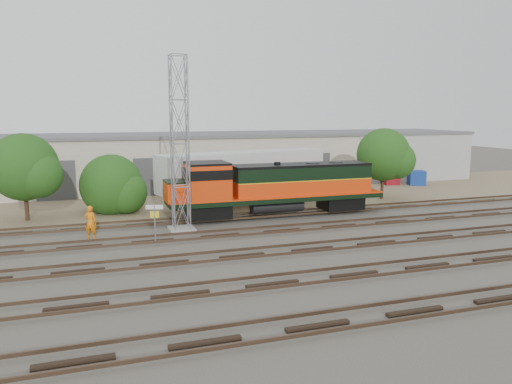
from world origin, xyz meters
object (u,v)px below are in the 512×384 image
object	(u,v)px
semi_trailer	(248,172)
signal_tower	(180,148)
locomotive	(273,186)
worker	(91,222)

from	to	relation	value
semi_trailer	signal_tower	bearing A→B (deg)	-149.12
locomotive	signal_tower	distance (m)	7.95
locomotive	signal_tower	xyz separation A→B (m)	(-7.01, -2.16, 3.06)
signal_tower	semi_trailer	size ratio (longest dim) A/B	0.75
locomotive	semi_trailer	world-z (taller)	semi_trailer
locomotive	semi_trailer	bearing A→B (deg)	95.05
signal_tower	worker	bearing A→B (deg)	-177.13
locomotive	signal_tower	bearing A→B (deg)	-162.88
semi_trailer	locomotive	bearing A→B (deg)	-100.49
worker	semi_trailer	bearing A→B (deg)	-126.33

